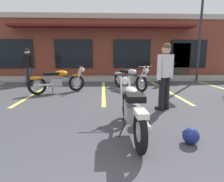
# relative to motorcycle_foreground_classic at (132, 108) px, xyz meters

# --- Properties ---
(ground_plane) EXTENTS (80.00, 80.00, 0.00)m
(ground_plane) POSITION_rel_motorcycle_foreground_classic_xyz_m (-0.49, 0.66, -0.46)
(ground_plane) COLOR #3D3D42
(sidewalk_kerb) EXTENTS (22.00, 1.80, 0.14)m
(sidewalk_kerb) POSITION_rel_motorcycle_foreground_classic_xyz_m (-0.49, 7.75, -0.39)
(sidewalk_kerb) COLOR #A8A59E
(sidewalk_kerb) RESTS_ON ground_plane
(brick_storefront_building) EXTENTS (17.71, 6.69, 3.81)m
(brick_storefront_building) POSITION_rel_motorcycle_foreground_classic_xyz_m (-0.49, 11.63, 1.45)
(brick_storefront_building) COLOR brown
(brick_storefront_building) RESTS_ON ground_plane
(painted_stall_lines) EXTENTS (10.10, 4.80, 0.01)m
(painted_stall_lines) POSITION_rel_motorcycle_foreground_classic_xyz_m (-0.49, 4.15, -0.46)
(painted_stall_lines) COLOR #DBCC4C
(painted_stall_lines) RESTS_ON ground_plane
(motorcycle_foreground_classic) EXTENTS (0.66, 2.11, 0.98)m
(motorcycle_foreground_classic) POSITION_rel_motorcycle_foreground_classic_xyz_m (0.00, 0.00, 0.00)
(motorcycle_foreground_classic) COLOR black
(motorcycle_foreground_classic) RESTS_ON ground_plane
(motorcycle_black_cruiser) EXTENTS (1.92, 1.26, 0.98)m
(motorcycle_black_cruiser) POSITION_rel_motorcycle_foreground_classic_xyz_m (-2.14, 3.82, 0.00)
(motorcycle_black_cruiser) COLOR black
(motorcycle_black_cruiser) RESTS_ON ground_plane
(motorcycle_blue_standard) EXTENTS (1.35, 1.87, 0.98)m
(motorcycle_blue_standard) POSITION_rel_motorcycle_foreground_classic_xyz_m (2.54, 5.90, 0.07)
(motorcycle_blue_standard) COLOR black
(motorcycle_blue_standard) RESTS_ON ground_plane
(motorcycle_orange_scrambler) EXTENTS (1.33, 1.88, 0.98)m
(motorcycle_orange_scrambler) POSITION_rel_motorcycle_foreground_classic_xyz_m (0.58, 4.45, 0.00)
(motorcycle_orange_scrambler) COLOR black
(motorcycle_orange_scrambler) RESTS_ON ground_plane
(person_in_shorts_foreground) EXTENTS (0.53, 0.45, 1.68)m
(person_in_shorts_foreground) POSITION_rel_motorcycle_foreground_classic_xyz_m (1.04, 1.46, 0.49)
(person_in_shorts_foreground) COLOR black
(person_in_shorts_foreground) RESTS_ON ground_plane
(person_by_back_row) EXTENTS (0.59, 0.38, 1.68)m
(person_by_back_row) POSITION_rel_motorcycle_foreground_classic_xyz_m (-3.95, 5.84, 0.49)
(person_by_back_row) COLOR black
(person_by_back_row) RESTS_ON ground_plane
(helmet_on_pavement) EXTENTS (0.26, 0.26, 0.26)m
(helmet_on_pavement) POSITION_rel_motorcycle_foreground_classic_xyz_m (0.87, -0.49, -0.33)
(helmet_on_pavement) COLOR navy
(helmet_on_pavement) RESTS_ON ground_plane
(parking_lot_lamp_post) EXTENTS (0.24, 0.76, 5.01)m
(parking_lot_lamp_post) POSITION_rel_motorcycle_foreground_classic_xyz_m (4.44, 6.54, 2.77)
(parking_lot_lamp_post) COLOR #2D2D33
(parking_lot_lamp_post) RESTS_ON ground_plane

